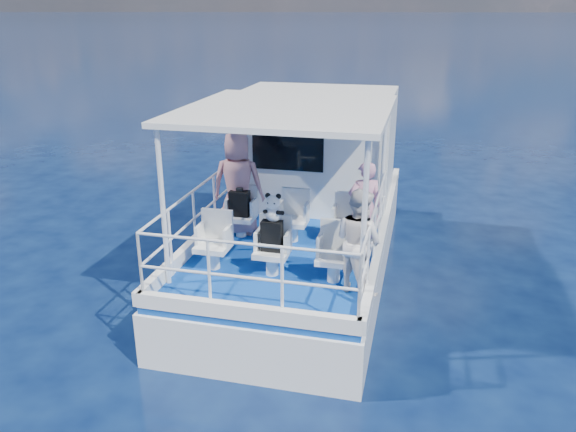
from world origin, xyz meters
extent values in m
plane|color=#071335|center=(0.00, 0.00, 0.00)|extent=(2000.00, 2000.00, 0.00)
cube|color=white|center=(0.00, 1.00, 0.00)|extent=(3.00, 7.00, 1.60)
cube|color=#0B3A99|center=(0.00, 1.00, 0.85)|extent=(2.90, 6.90, 0.10)
cube|color=white|center=(0.00, 2.30, 2.00)|extent=(2.85, 2.00, 2.20)
cube|color=white|center=(0.00, -0.20, 3.14)|extent=(3.00, 3.20, 0.08)
cylinder|color=white|center=(-1.35, -1.70, 2.00)|extent=(0.07, 0.07, 2.20)
cylinder|color=white|center=(1.35, -1.70, 2.00)|extent=(0.07, 0.07, 2.20)
cylinder|color=white|center=(-1.35, 1.20, 2.00)|extent=(0.07, 0.07, 2.20)
cylinder|color=white|center=(1.35, 1.20, 2.00)|extent=(0.07, 0.07, 2.20)
cube|color=white|center=(-0.90, 0.20, 1.09)|extent=(0.48, 0.46, 0.38)
cube|color=white|center=(0.00, 0.20, 1.09)|extent=(0.48, 0.46, 0.38)
cube|color=white|center=(0.90, 0.20, 1.09)|extent=(0.48, 0.46, 0.38)
cube|color=white|center=(-0.90, -1.10, 1.09)|extent=(0.48, 0.46, 0.38)
cube|color=white|center=(0.00, -1.10, 1.09)|extent=(0.48, 0.46, 0.38)
cube|color=white|center=(0.90, -1.10, 1.09)|extent=(0.48, 0.46, 0.38)
imported|color=tan|center=(-0.98, 0.34, 1.78)|extent=(0.70, 0.54, 1.77)
imported|color=pink|center=(1.17, 0.12, 1.63)|extent=(0.62, 0.51, 1.45)
imported|color=white|center=(1.25, -1.30, 1.63)|extent=(0.90, 0.86, 1.45)
cube|color=black|center=(-0.90, 0.16, 1.49)|extent=(0.33, 0.18, 0.43)
cube|color=black|center=(0.00, -1.11, 1.50)|extent=(0.30, 0.17, 0.45)
cube|color=black|center=(-0.89, 0.15, 1.74)|extent=(0.10, 0.06, 0.06)
camera|label=1|loc=(1.96, -8.21, 4.52)|focal=35.00mm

